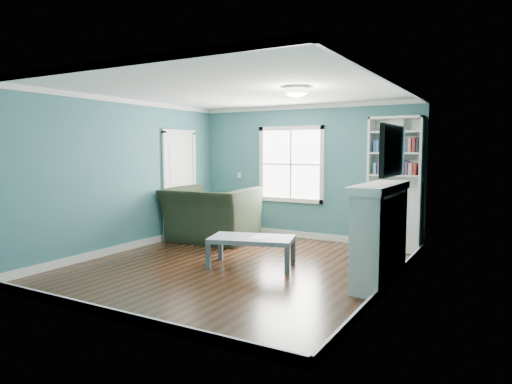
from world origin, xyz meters
The scene contains 13 objects.
floor centered at (0.00, 0.00, 0.00)m, with size 5.00×5.00×0.00m, color black.
room_walls centered at (0.00, 0.00, 1.58)m, with size 5.00×5.00×5.00m.
trim centered at (0.00, 0.00, 1.24)m, with size 4.50×5.00×2.60m.
window centered at (-0.30, 2.49, 1.45)m, with size 1.40×0.06×1.50m.
bookshelf centered at (1.77, 2.30, 0.92)m, with size 0.90×0.35×2.31m.
fireplace centered at (2.08, 0.20, 0.64)m, with size 0.44×1.58×1.30m.
tv centered at (2.20, 0.20, 1.72)m, with size 0.06×1.10×0.65m, color black.
door centered at (-2.22, 1.40, 1.07)m, with size 0.12×0.98×2.17m.
ceiling_fixture centered at (0.90, 0.10, 2.55)m, with size 0.38×0.38×0.15m.
light_switch centered at (-1.50, 2.48, 1.20)m, with size 0.08×0.01×0.12m, color white.
recliner centered at (-1.44, 1.37, 0.68)m, with size 1.57×1.02×1.37m, color black.
coffee_table centered at (0.20, 0.09, 0.39)m, with size 1.37×1.00×0.45m.
paper_sheet centered at (0.33, 0.09, 0.45)m, with size 0.22×0.28×0.00m, color white.
Camera 1 is at (3.56, -5.69, 1.74)m, focal length 32.00 mm.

